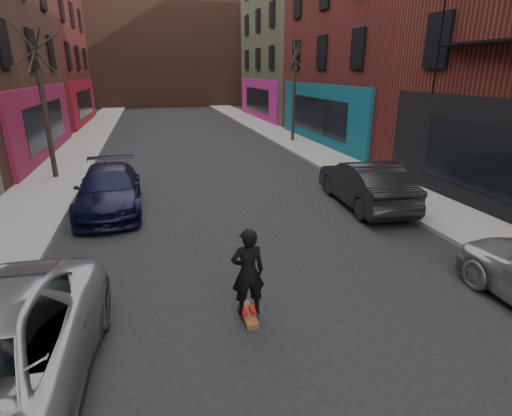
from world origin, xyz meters
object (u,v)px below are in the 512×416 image
parked_right_end (365,183)px  skateboarder (248,272)px  skateboard (248,315)px  tree_left_far (42,94)px  parked_left_end (109,189)px  tree_right_far (294,83)px

parked_right_end → skateboarder: bearing=49.4°
skateboard → skateboarder: skateboarder is taller
tree_left_far → skateboarder: 12.83m
parked_right_end → skateboard: (-5.19, -5.21, -0.70)m
skateboard → skateboarder: (0.00, 0.00, 0.86)m
parked_left_end → tree_right_far: bearing=45.4°
tree_left_far → parked_left_end: (2.49, -4.56, -2.70)m
tree_right_far → parked_left_end: tree_right_far is taller
tree_left_far → skateboard: size_ratio=8.12×
skateboard → tree_left_far: bearing=115.5°
parked_right_end → skateboarder: 7.35m
skateboard → skateboarder: 0.86m
parked_right_end → tree_left_far: bearing=-26.2°
tree_left_far → parked_left_end: size_ratio=1.39×
tree_right_far → skateboard: size_ratio=8.50×
tree_left_far → parked_left_end: bearing=-61.4°
parked_left_end → tree_left_far: bearing=117.2°
tree_left_far → skateboarder: size_ratio=3.99×
tree_left_far → skateboard: bearing=-64.9°
tree_right_far → skateboard: 19.10m
tree_left_far → parked_left_end: tree_left_far is taller
skateboarder → skateboard: bearing=-0.0°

